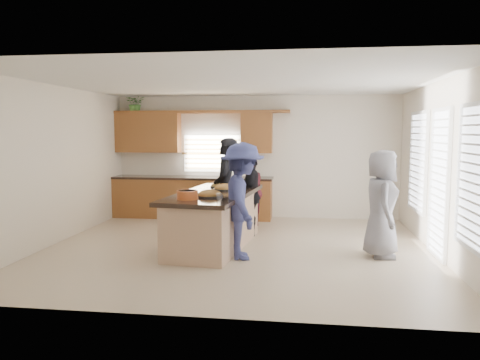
# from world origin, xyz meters

# --- Properties ---
(floor) EXTENTS (6.50, 6.50, 0.00)m
(floor) POSITION_xyz_m (0.00, 0.00, 0.00)
(floor) COLOR tan
(floor) RESTS_ON ground
(room_shell) EXTENTS (6.52, 6.02, 2.81)m
(room_shell) POSITION_xyz_m (0.00, 0.00, 1.90)
(room_shell) COLOR silver
(room_shell) RESTS_ON ground
(back_cabinetry) EXTENTS (4.08, 0.66, 2.46)m
(back_cabinetry) POSITION_xyz_m (-1.47, 2.73, 0.91)
(back_cabinetry) COLOR brown
(back_cabinetry) RESTS_ON ground
(right_wall_glazing) EXTENTS (0.06, 4.00, 2.25)m
(right_wall_glazing) POSITION_xyz_m (3.22, -0.13, 1.34)
(right_wall_glazing) COLOR white
(right_wall_glazing) RESTS_ON ground
(island) EXTENTS (1.44, 2.81, 0.95)m
(island) POSITION_xyz_m (-0.41, 0.06, 0.45)
(island) COLOR tan
(island) RESTS_ON ground
(platter_front) EXTENTS (0.43, 0.43, 0.17)m
(platter_front) POSITION_xyz_m (-0.38, -0.47, 0.98)
(platter_front) COLOR black
(platter_front) RESTS_ON island
(platter_mid) EXTENTS (0.42, 0.42, 0.17)m
(platter_mid) POSITION_xyz_m (-0.28, 0.42, 0.98)
(platter_mid) COLOR black
(platter_mid) RESTS_ON island
(platter_back) EXTENTS (0.32, 0.32, 0.13)m
(platter_back) POSITION_xyz_m (-0.46, 0.79, 0.98)
(platter_back) COLOR black
(platter_back) RESTS_ON island
(salad_bowl) EXTENTS (0.33, 0.33, 0.14)m
(salad_bowl) POSITION_xyz_m (-0.66, -0.81, 1.03)
(salad_bowl) COLOR #BE5322
(salad_bowl) RESTS_ON island
(clear_cup) EXTENTS (0.09, 0.09, 0.10)m
(clear_cup) POSITION_xyz_m (-0.17, -0.77, 1.00)
(clear_cup) COLOR white
(clear_cup) RESTS_ON island
(plate_stack) EXTENTS (0.25, 0.25, 0.05)m
(plate_stack) POSITION_xyz_m (-0.35, 0.92, 0.97)
(plate_stack) COLOR #BC8CCC
(plate_stack) RESTS_ON island
(flower_vase) EXTENTS (0.14, 0.14, 0.41)m
(flower_vase) POSITION_xyz_m (-0.13, 1.09, 1.17)
(flower_vase) COLOR silver
(flower_vase) RESTS_ON island
(potted_plant) EXTENTS (0.54, 0.51, 0.48)m
(potted_plant) POSITION_xyz_m (-2.79, 2.82, 2.64)
(potted_plant) COLOR #427D32
(potted_plant) RESTS_ON back_cabinetry
(woman_left_back) EXTENTS (0.48, 0.71, 1.87)m
(woman_left_back) POSITION_xyz_m (-0.31, 0.73, 0.94)
(woman_left_back) COLOR black
(woman_left_back) RESTS_ON ground
(woman_left_mid) EXTENTS (0.60, 0.77, 1.54)m
(woman_left_mid) POSITION_xyz_m (-0.01, 1.65, 0.77)
(woman_left_mid) COLOR #571A23
(woman_left_mid) RESTS_ON ground
(woman_left_front) EXTENTS (0.38, 0.91, 1.55)m
(woman_left_front) POSITION_xyz_m (0.12, 1.08, 0.77)
(woman_left_front) COLOR black
(woman_left_front) RESTS_ON ground
(woman_right_back) EXTENTS (0.94, 1.31, 1.82)m
(woman_right_back) POSITION_xyz_m (0.17, -0.59, 0.91)
(woman_right_back) COLOR navy
(woman_right_back) RESTS_ON ground
(woman_right_front) EXTENTS (0.56, 0.85, 1.71)m
(woman_right_front) POSITION_xyz_m (2.34, -0.22, 0.85)
(woman_right_front) COLOR slate
(woman_right_front) RESTS_ON ground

